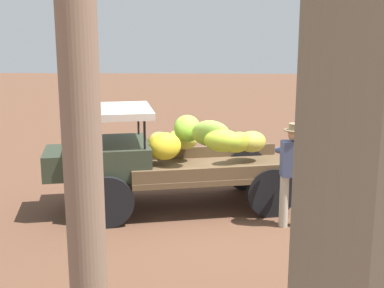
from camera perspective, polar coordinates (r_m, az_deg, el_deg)
The scene contains 4 objects.
ground_plane at distance 9.48m, azimuth 1.55°, elevation -7.08°, with size 60.00×60.00×0.00m, color brown.
truck at distance 9.24m, azimuth -3.40°, elevation -1.56°, with size 4.65×2.52×1.87m.
farmer at distance 8.47m, azimuth 11.18°, elevation -2.70°, with size 0.53×0.47×1.74m.
wooden_crate at distance 10.84m, azimuth 9.67°, elevation -3.58°, with size 0.55×0.45×0.42m, color olive.
Camera 1 is at (-0.07, 8.93, 3.18)m, focal length 47.94 mm.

